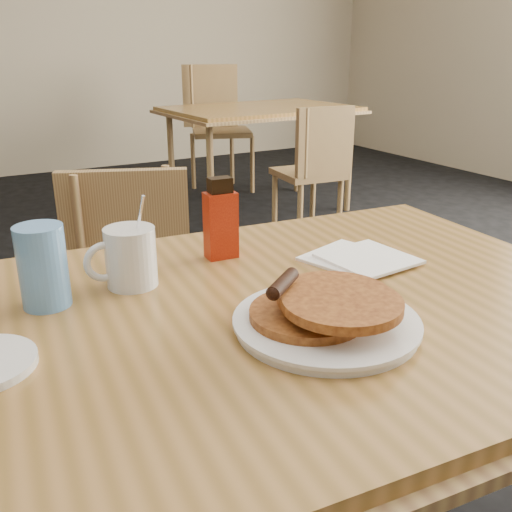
{
  "coord_description": "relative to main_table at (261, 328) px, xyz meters",
  "views": [
    {
      "loc": [
        -0.49,
        -0.75,
        1.17
      ],
      "look_at": [
        -0.06,
        0.03,
        0.83
      ],
      "focal_mm": 40.0,
      "sensor_mm": 36.0,
      "label": 1
    }
  ],
  "objects": [
    {
      "name": "neighbor_table",
      "position": [
        1.61,
        2.85,
        -0.0
      ],
      "size": [
        1.35,
        0.95,
        0.75
      ],
      "rotation": [
        0.0,
        0.0,
        0.05
      ],
      "color": "#9D6D38",
      "rests_on": "floor"
    },
    {
      "name": "pancake_plate",
      "position": [
        0.05,
        -0.12,
        0.06
      ],
      "size": [
        0.29,
        0.29,
        0.09
      ],
      "rotation": [
        0.0,
        0.0,
        0.22
      ],
      "color": "silver",
      "rests_on": "main_table"
    },
    {
      "name": "blue_tumbler",
      "position": [
        -0.31,
        0.18,
        0.11
      ],
      "size": [
        0.1,
        0.1,
        0.14
      ],
      "primitive_type": "cylinder",
      "rotation": [
        0.0,
        0.0,
        0.23
      ],
      "color": "#5992D2",
      "rests_on": "main_table"
    },
    {
      "name": "napkin_stack",
      "position": [
        0.28,
        0.09,
        0.05
      ],
      "size": [
        0.21,
        0.22,
        0.01
      ],
      "rotation": [
        0.0,
        0.0,
        0.3
      ],
      "color": "white",
      "rests_on": "main_table"
    },
    {
      "name": "chair_main_far",
      "position": [
        0.01,
        0.75,
        -0.22
      ],
      "size": [
        0.49,
        0.5,
        0.83
      ],
      "rotation": [
        0.0,
        0.0,
        -0.37
      ],
      "color": "#A3824D",
      "rests_on": "floor"
    },
    {
      "name": "coffee_mug",
      "position": [
        -0.16,
        0.2,
        0.1
      ],
      "size": [
        0.13,
        0.09,
        0.17
      ],
      "rotation": [
        0.0,
        0.0,
        -0.09
      ],
      "color": "silver",
      "rests_on": "main_table"
    },
    {
      "name": "syrup_bottle",
      "position": [
        0.05,
        0.25,
        0.12
      ],
      "size": [
        0.07,
        0.04,
        0.17
      ],
      "rotation": [
        0.0,
        0.0,
        -0.07
      ],
      "color": "maroon",
      "rests_on": "main_table"
    },
    {
      "name": "chair_neighbor_near",
      "position": [
        1.58,
        2.11,
        -0.22
      ],
      "size": [
        0.41,
        0.41,
        0.82
      ],
      "rotation": [
        0.0,
        0.0,
        -0.09
      ],
      "color": "#A3824D",
      "rests_on": "floor"
    },
    {
      "name": "main_table",
      "position": [
        0.0,
        0.0,
        0.0
      ],
      "size": [
        1.39,
        1.0,
        0.75
      ],
      "rotation": [
        0.0,
        0.0,
        -0.08
      ],
      "color": "#9D6D38",
      "rests_on": "floor"
    },
    {
      "name": "chair_neighbor_far",
      "position": [
        1.62,
        3.61,
        -0.1
      ],
      "size": [
        0.59,
        0.6,
        1.01
      ],
      "rotation": [
        0.0,
        0.0,
        -0.36
      ],
      "color": "#A3824D",
      "rests_on": "floor"
    }
  ]
}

